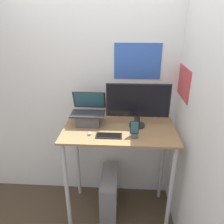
% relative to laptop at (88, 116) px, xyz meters
% --- Properties ---
extents(wall_back, '(6.00, 0.06, 2.60)m').
position_rel_laptop_xyz_m(wall_back, '(0.32, 0.31, 0.11)').
color(wall_back, silver).
rests_on(wall_back, ground_plane).
extents(wall_side_right, '(0.06, 6.00, 2.60)m').
position_rel_laptop_xyz_m(wall_side_right, '(0.97, -0.39, 0.11)').
color(wall_side_right, silver).
rests_on(wall_side_right, ground_plane).
extents(desk, '(1.12, 0.62, 1.10)m').
position_rel_laptop_xyz_m(desk, '(0.32, -0.08, -0.29)').
color(desk, '#936D47').
rests_on(desk, ground_plane).
extents(laptop, '(0.34, 0.27, 0.32)m').
position_rel_laptop_xyz_m(laptop, '(0.00, 0.00, 0.00)').
color(laptop, '#4C4C51').
rests_on(laptop, desk).
extents(monitor, '(0.62, 0.16, 0.44)m').
position_rel_laptop_xyz_m(monitor, '(0.50, -0.01, 0.14)').
color(monitor, black).
rests_on(monitor, desk).
extents(keyboard, '(0.24, 0.10, 0.02)m').
position_rel_laptop_xyz_m(keyboard, '(0.23, -0.24, -0.09)').
color(keyboard, black).
rests_on(keyboard, desk).
extents(mouse, '(0.04, 0.06, 0.03)m').
position_rel_laptop_xyz_m(mouse, '(0.04, -0.21, -0.08)').
color(mouse, '#99999E').
rests_on(mouse, desk).
extents(cell_phone, '(0.08, 0.07, 0.17)m').
position_rel_laptop_xyz_m(cell_phone, '(0.46, -0.24, -0.04)').
color(cell_phone, '#4C4C51').
rests_on(cell_phone, desk).
extents(computer_tower, '(0.18, 0.51, 0.49)m').
position_rel_laptop_xyz_m(computer_tower, '(0.22, -0.06, -0.94)').
color(computer_tower, gray).
rests_on(computer_tower, ground_plane).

